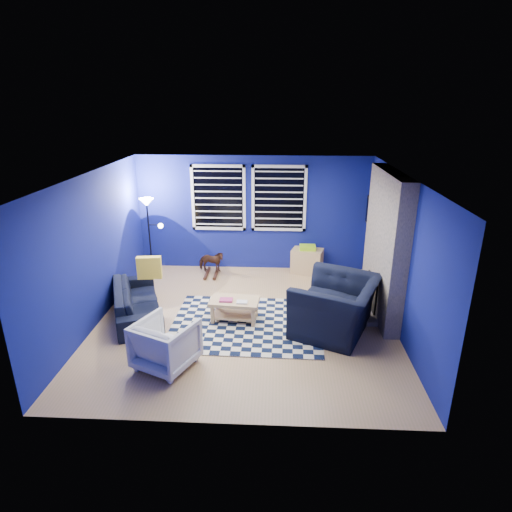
{
  "coord_description": "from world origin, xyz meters",
  "views": [
    {
      "loc": [
        0.52,
        -6.52,
        3.59
      ],
      "look_at": [
        0.17,
        0.3,
        1.08
      ],
      "focal_mm": 30.0,
      "sensor_mm": 36.0,
      "label": 1
    }
  ],
  "objects": [
    {
      "name": "wall_right",
      "position": [
        2.5,
        0.0,
        1.25
      ],
      "size": [
        0.0,
        5.0,
        5.0
      ],
      "primitive_type": "plane",
      "rotation": [
        1.57,
        0.0,
        -1.57
      ],
      "color": "navy",
      "rests_on": "floor"
    },
    {
      "name": "rocking_horse",
      "position": [
        -0.88,
        2.0,
        0.31
      ],
      "size": [
        0.31,
        0.59,
        0.48
      ],
      "primitive_type": "imported",
      "rotation": [
        0.0,
        0.0,
        1.48
      ],
      "color": "#442B16",
      "rests_on": "floor"
    },
    {
      "name": "rug",
      "position": [
        0.02,
        -0.11,
        0.01
      ],
      "size": [
        2.54,
        2.05,
        0.02
      ],
      "primitive_type": "cube",
      "rotation": [
        0.0,
        0.0,
        -0.02
      ],
      "color": "black",
      "rests_on": "floor"
    },
    {
      "name": "wall_back",
      "position": [
        0.0,
        2.5,
        1.25
      ],
      "size": [
        5.0,
        0.0,
        5.0
      ],
      "primitive_type": "plane",
      "rotation": [
        1.57,
        0.0,
        0.0
      ],
      "color": "navy",
      "rests_on": "floor"
    },
    {
      "name": "ceiling",
      "position": [
        0.0,
        0.0,
        2.5
      ],
      "size": [
        5.0,
        5.0,
        0.0
      ],
      "primitive_type": "plane",
      "rotation": [
        3.14,
        0.0,
        0.0
      ],
      "color": "white",
      "rests_on": "wall_back"
    },
    {
      "name": "window_right",
      "position": [
        0.55,
        2.46,
        1.6
      ],
      "size": [
        1.17,
        0.06,
        1.42
      ],
      "color": "black",
      "rests_on": "wall_back"
    },
    {
      "name": "window_left",
      "position": [
        -0.75,
        2.46,
        1.6
      ],
      "size": [
        1.17,
        0.06,
        1.42
      ],
      "color": "black",
      "rests_on": "wall_back"
    },
    {
      "name": "sofa",
      "position": [
        -1.91,
        0.11,
        0.27
      ],
      "size": [
        2.01,
        1.36,
        0.55
      ],
      "primitive_type": "imported",
      "rotation": [
        0.0,
        0.0,
        1.94
      ],
      "color": "black",
      "rests_on": "floor"
    },
    {
      "name": "armchair_big",
      "position": [
        1.49,
        -0.26,
        0.45
      ],
      "size": [
        1.74,
        1.65,
        0.89
      ],
      "primitive_type": "imported",
      "rotation": [
        0.0,
        0.0,
        -1.99
      ],
      "color": "black",
      "rests_on": "floor"
    },
    {
      "name": "wall_left",
      "position": [
        -2.5,
        0.0,
        1.25
      ],
      "size": [
        0.0,
        5.0,
        5.0
      ],
      "primitive_type": "plane",
      "rotation": [
        1.57,
        0.0,
        1.57
      ],
      "color": "navy",
      "rests_on": "floor"
    },
    {
      "name": "tv",
      "position": [
        2.45,
        2.0,
        1.4
      ],
      "size": [
        0.07,
        1.0,
        0.58
      ],
      "color": "black",
      "rests_on": "wall_right"
    },
    {
      "name": "armchair_bent",
      "position": [
        -1.02,
        -1.37,
        0.35
      ],
      "size": [
        1.01,
        1.02,
        0.71
      ],
      "primitive_type": "imported",
      "rotation": [
        0.0,
        0.0,
        2.71
      ],
      "color": "gray",
      "rests_on": "floor"
    },
    {
      "name": "floor_lamp",
      "position": [
        -2.13,
        1.9,
        1.39
      ],
      "size": [
        0.46,
        0.28,
        1.69
      ],
      "color": "black",
      "rests_on": "floor"
    },
    {
      "name": "cabinet",
      "position": [
        1.19,
        2.25,
        0.28
      ],
      "size": [
        0.74,
        0.59,
        0.63
      ],
      "rotation": [
        0.0,
        0.0,
        -0.28
      ],
      "color": "tan",
      "rests_on": "floor"
    },
    {
      "name": "fireplace",
      "position": [
        2.36,
        0.5,
        1.2
      ],
      "size": [
        0.65,
        2.0,
        2.5
      ],
      "color": "gray",
      "rests_on": "floor"
    },
    {
      "name": "coffee_table",
      "position": [
        -0.18,
        0.0,
        0.29
      ],
      "size": [
        0.86,
        0.55,
        0.41
      ],
      "rotation": [
        0.0,
        0.0,
        -0.09
      ],
      "color": "tan",
      "rests_on": "rug"
    },
    {
      "name": "throw_pillow",
      "position": [
        -1.76,
        0.5,
        0.75
      ],
      "size": [
        0.44,
        0.18,
        0.41
      ],
      "primitive_type": "cube",
      "rotation": [
        0.0,
        0.0,
        0.13
      ],
      "color": "yellow",
      "rests_on": "sofa"
    },
    {
      "name": "floor",
      "position": [
        0.0,
        0.0,
        0.0
      ],
      "size": [
        5.0,
        5.0,
        0.0
      ],
      "primitive_type": "plane",
      "color": "tan",
      "rests_on": "ground"
    }
  ]
}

